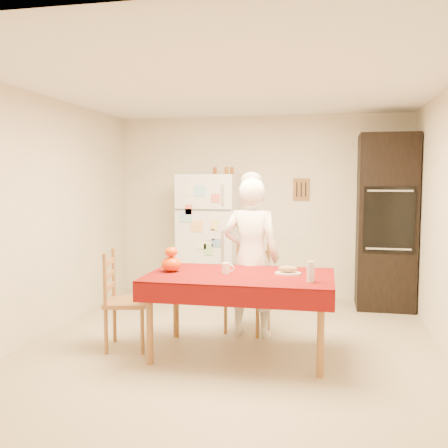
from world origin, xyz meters
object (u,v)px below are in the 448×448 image
(bread_plate, at_px, (288,273))
(seated_woman, at_px, (251,258))
(pumpkin_lower, at_px, (171,264))
(oven_cabinet, at_px, (386,222))
(chair_far, at_px, (249,284))
(wine_glass, at_px, (310,271))
(chair_left, at_px, (121,296))
(dining_table, at_px, (240,282))
(refrigerator, at_px, (209,238))
(coffee_mug, at_px, (226,268))

(bread_plate, bearing_deg, seated_woman, 129.07)
(pumpkin_lower, bearing_deg, oven_cabinet, 43.68)
(oven_cabinet, distance_m, chair_far, 2.10)
(oven_cabinet, height_order, bread_plate, oven_cabinet)
(bread_plate, bearing_deg, wine_glass, -53.41)
(oven_cabinet, xyz_separation_m, chair_left, (-2.67, -2.12, -0.59))
(dining_table, distance_m, chair_far, 0.81)
(refrigerator, height_order, bread_plate, refrigerator)
(oven_cabinet, relative_size, dining_table, 1.29)
(chair_far, bearing_deg, seated_woman, -64.07)
(seated_woman, height_order, bread_plate, seated_woman)
(dining_table, xyz_separation_m, bread_plate, (0.43, 0.08, 0.08))
(refrigerator, distance_m, bread_plate, 2.29)
(coffee_mug, xyz_separation_m, pumpkin_lower, (-0.53, -0.01, 0.02))
(chair_left, bearing_deg, coffee_mug, -98.47)
(seated_woman, xyz_separation_m, wine_glass, (0.63, -0.80, 0.02))
(chair_far, xyz_separation_m, pumpkin_lower, (-0.63, -0.78, 0.33))
(chair_left, relative_size, seated_woman, 0.57)
(refrigerator, bearing_deg, chair_far, -59.25)
(pumpkin_lower, distance_m, wine_glass, 1.33)
(wine_glass, xyz_separation_m, bread_plate, (-0.21, 0.29, -0.08))
(refrigerator, xyz_separation_m, chair_left, (-0.39, -2.07, -0.34))
(dining_table, xyz_separation_m, seated_woman, (0.01, 0.60, 0.13))
(oven_cabinet, relative_size, chair_far, 2.32)
(pumpkin_lower, bearing_deg, seated_woman, 41.19)
(dining_table, bearing_deg, seated_woman, 88.81)
(chair_far, xyz_separation_m, seated_woman, (0.05, -0.19, 0.32))
(oven_cabinet, bearing_deg, chair_left, -141.54)
(oven_cabinet, height_order, dining_table, oven_cabinet)
(seated_woman, height_order, pumpkin_lower, seated_woman)
(seated_woman, bearing_deg, dining_table, 93.47)
(dining_table, relative_size, pumpkin_lower, 8.91)
(coffee_mug, bearing_deg, wine_glass, -15.59)
(oven_cabinet, xyz_separation_m, dining_table, (-1.51, -2.08, -0.41))
(bread_plate, bearing_deg, oven_cabinet, 61.70)
(bread_plate, bearing_deg, chair_left, -175.60)
(refrigerator, height_order, coffee_mug, refrigerator)
(refrigerator, bearing_deg, coffee_mug, -72.48)
(oven_cabinet, xyz_separation_m, pumpkin_lower, (-2.17, -2.07, -0.27))
(dining_table, xyz_separation_m, chair_left, (-1.16, -0.04, -0.18))
(coffee_mug, distance_m, bread_plate, 0.57)
(seated_woman, xyz_separation_m, bread_plate, (0.42, -0.52, -0.06))
(oven_cabinet, relative_size, bread_plate, 9.17)
(dining_table, bearing_deg, bread_plate, 11.12)
(refrigerator, height_order, chair_left, refrigerator)
(refrigerator, bearing_deg, seated_woman, -61.27)
(oven_cabinet, height_order, chair_far, oven_cabinet)
(chair_left, bearing_deg, oven_cabinet, -62.98)
(dining_table, relative_size, chair_far, 1.79)
(chair_far, distance_m, wine_glass, 1.25)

